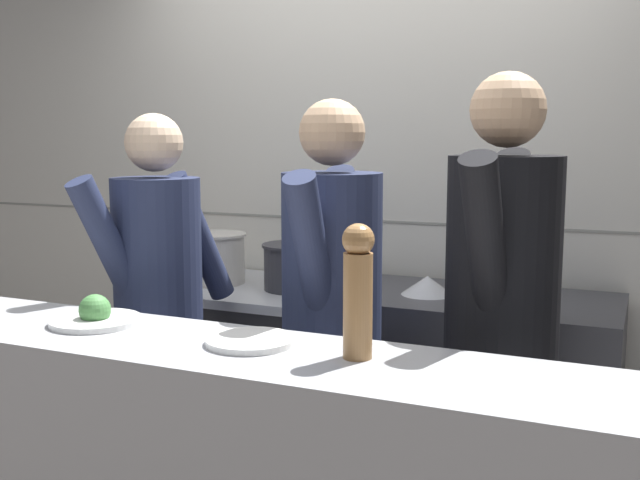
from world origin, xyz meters
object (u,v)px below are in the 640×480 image
chef_sous (332,319)px  stock_pot (214,257)px  oven_range (259,375)px  chef_line (501,322)px  plated_dish_dessert (250,341)px  pepper_mill (358,288)px  mixing_bowl_steel (427,285)px  chef_head_cook (159,306)px  sauce_pot (297,265)px  plated_dish_appetiser (95,316)px

chef_sous → stock_pot: bearing=137.8°
oven_range → chef_line: size_ratio=0.50×
stock_pot → plated_dish_dessert: bearing=-54.2°
pepper_mill → chef_sous: 0.66m
mixing_bowl_steel → chef_head_cook: (-0.87, -0.66, -0.03)m
stock_pot → chef_head_cook: chef_head_cook is taller
sauce_pot → chef_line: bearing=-32.5°
plated_dish_appetiser → chef_head_cook: (-0.15, 0.53, -0.09)m
oven_range → stock_pot: 0.60m
stock_pot → chef_head_cook: (0.17, -0.67, -0.08)m
sauce_pot → pepper_mill: (0.77, -1.23, 0.19)m
plated_dish_dessert → chef_head_cook: chef_head_cook is taller
mixing_bowl_steel → plated_dish_dessert: plated_dish_dessert is taller
oven_range → mixing_bowl_steel: (0.82, -0.04, 0.51)m
stock_pot → sauce_pot: size_ratio=0.98×
plated_dish_dessert → chef_line: bearing=44.5°
chef_head_cook → chef_line: 1.28m
stock_pot → oven_range: bearing=5.8°
sauce_pot → plated_dish_appetiser: (-0.10, -1.23, 0.03)m
oven_range → plated_dish_appetiser: (0.11, -1.23, 0.57)m
chef_sous → oven_range: bearing=128.8°
sauce_pot → plated_dish_appetiser: size_ratio=1.12×
oven_range → chef_line: (1.24, -0.66, 0.54)m
stock_pot → plated_dish_appetiser: (0.33, -1.21, 0.01)m
pepper_mill → chef_line: 0.66m
plated_dish_dessert → chef_head_cook: bearing=142.5°
sauce_pot → plated_dish_dessert: sauce_pot is taller
plated_dish_appetiser → chef_sous: chef_sous is taller
plated_dish_appetiser → chef_line: (1.13, 0.57, -0.03)m
pepper_mill → plated_dish_dessert: bearing=179.5°
plated_dish_dessert → chef_sous: bearing=88.4°
pepper_mill → stock_pot: bearing=134.5°
sauce_pot → stock_pot: bearing=-177.5°
stock_pot → plated_dish_dessert: stock_pot is taller
sauce_pot → plated_dish_dessert: size_ratio=1.25×
sauce_pot → chef_head_cook: chef_head_cook is taller
mixing_bowl_steel → stock_pot: bearing=179.1°
mixing_bowl_steel → chef_head_cook: 1.09m
plated_dish_appetiser → oven_range: bearing=95.0°
stock_pot → sauce_pot: bearing=2.5°
plated_dish_dessert → mixing_bowl_steel: bearing=82.1°
stock_pot → mixing_bowl_steel: 1.04m
plated_dish_appetiser → chef_line: 1.26m
stock_pot → chef_line: chef_line is taller
oven_range → mixing_bowl_steel: bearing=-2.7°
plated_dish_appetiser → chef_head_cook: size_ratio=0.17×
mixing_bowl_steel → chef_head_cook: size_ratio=0.13×
mixing_bowl_steel → chef_sous: size_ratio=0.13×
stock_pot → mixing_bowl_steel: bearing=-0.9°
oven_range → sauce_pot: bearing=-1.0°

